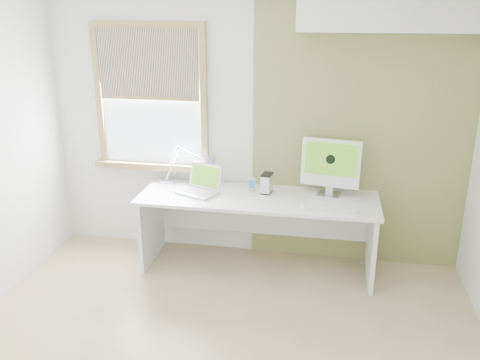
% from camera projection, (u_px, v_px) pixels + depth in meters
% --- Properties ---
extents(room, '(4.04, 3.54, 2.64)m').
position_uv_depth(room, '(210.00, 189.00, 3.20)').
color(room, tan).
rests_on(room, ground).
extents(accent_wall, '(2.00, 0.02, 2.60)m').
position_uv_depth(accent_wall, '(360.00, 131.00, 4.64)').
color(accent_wall, olive).
rests_on(accent_wall, room).
extents(soffit, '(1.60, 0.40, 0.42)m').
position_uv_depth(soffit, '(397.00, 5.00, 4.09)').
color(soffit, white).
rests_on(soffit, room).
extents(window, '(1.20, 0.14, 1.42)m').
position_uv_depth(window, '(151.00, 98.00, 4.88)').
color(window, '#AA8249').
rests_on(window, room).
extents(desk, '(2.20, 0.70, 0.73)m').
position_uv_depth(desk, '(259.00, 214.00, 4.77)').
color(desk, white).
rests_on(desk, room).
extents(desk_lamp, '(0.65, 0.28, 0.38)m').
position_uv_depth(desk_lamp, '(201.00, 166.00, 4.88)').
color(desk_lamp, silver).
rests_on(desk_lamp, desk).
extents(laptop, '(0.44, 0.41, 0.25)m').
position_uv_depth(laptop, '(201.00, 186.00, 4.75)').
color(laptop, silver).
rests_on(laptop, desk).
extents(phone_dock, '(0.09, 0.09, 0.14)m').
position_uv_depth(phone_dock, '(252.00, 188.00, 4.77)').
color(phone_dock, silver).
rests_on(phone_dock, desk).
extents(external_drive, '(0.11, 0.16, 0.19)m').
position_uv_depth(external_drive, '(267.00, 183.00, 4.72)').
color(external_drive, silver).
rests_on(external_drive, desk).
extents(imac, '(0.54, 0.21, 0.53)m').
position_uv_depth(imac, '(331.00, 164.00, 4.61)').
color(imac, silver).
rests_on(imac, desk).
extents(keyboard, '(0.47, 0.15, 0.02)m').
position_uv_depth(keyboard, '(331.00, 209.00, 4.35)').
color(keyboard, white).
rests_on(keyboard, desk).
extents(mouse, '(0.07, 0.11, 0.03)m').
position_uv_depth(mouse, '(304.00, 206.00, 4.39)').
color(mouse, white).
rests_on(mouse, desk).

